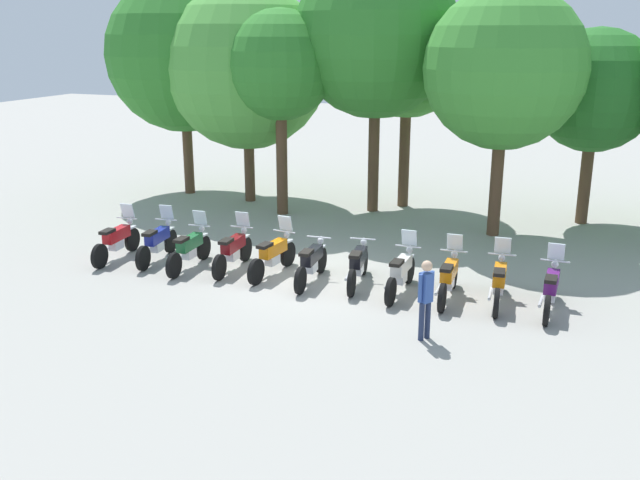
% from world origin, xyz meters
% --- Properties ---
extents(ground_plane, '(80.00, 80.00, 0.00)m').
position_xyz_m(ground_plane, '(0.00, 0.00, 0.00)').
color(ground_plane, '#9E9B93').
extents(motorcycle_0, '(0.62, 2.19, 1.37)m').
position_xyz_m(motorcycle_0, '(-5.46, -0.19, 0.52)').
color(motorcycle_0, black).
rests_on(motorcycle_0, ground_plane).
extents(motorcycle_1, '(0.62, 2.19, 1.37)m').
position_xyz_m(motorcycle_1, '(-4.37, 0.05, 0.52)').
color(motorcycle_1, black).
rests_on(motorcycle_1, ground_plane).
extents(motorcycle_2, '(0.62, 2.19, 1.37)m').
position_xyz_m(motorcycle_2, '(-3.28, -0.17, 0.52)').
color(motorcycle_2, black).
rests_on(motorcycle_2, ground_plane).
extents(motorcycle_3, '(0.62, 2.19, 1.37)m').
position_xyz_m(motorcycle_3, '(-2.19, 0.11, 0.52)').
color(motorcycle_3, black).
rests_on(motorcycle_3, ground_plane).
extents(motorcycle_4, '(0.64, 2.19, 1.37)m').
position_xyz_m(motorcycle_4, '(-1.09, 0.12, 0.52)').
color(motorcycle_4, black).
rests_on(motorcycle_4, ground_plane).
extents(motorcycle_5, '(0.62, 2.19, 0.99)m').
position_xyz_m(motorcycle_5, '(-0.00, -0.07, 0.50)').
color(motorcycle_5, black).
rests_on(motorcycle_5, ground_plane).
extents(motorcycle_6, '(0.62, 2.19, 0.99)m').
position_xyz_m(motorcycle_6, '(1.09, 0.18, 0.50)').
color(motorcycle_6, black).
rests_on(motorcycle_6, ground_plane).
extents(motorcycle_7, '(0.62, 2.19, 1.37)m').
position_xyz_m(motorcycle_7, '(2.18, -0.03, 0.52)').
color(motorcycle_7, black).
rests_on(motorcycle_7, ground_plane).
extents(motorcycle_8, '(0.62, 2.19, 1.37)m').
position_xyz_m(motorcycle_8, '(3.27, -0.00, 0.52)').
color(motorcycle_8, black).
rests_on(motorcycle_8, ground_plane).
extents(motorcycle_9, '(0.62, 2.19, 1.37)m').
position_xyz_m(motorcycle_9, '(4.36, 0.12, 0.52)').
color(motorcycle_9, black).
rests_on(motorcycle_9, ground_plane).
extents(motorcycle_10, '(0.62, 2.19, 1.37)m').
position_xyz_m(motorcycle_10, '(5.46, 0.06, 0.52)').
color(motorcycle_10, black).
rests_on(motorcycle_10, ground_plane).
extents(person_0, '(0.29, 0.38, 1.62)m').
position_xyz_m(person_0, '(3.24, -2.31, 0.94)').
color(person_0, '#232D4C').
rests_on(person_0, ground_plane).
extents(tree_0, '(5.39, 5.39, 7.67)m').
position_xyz_m(tree_0, '(-7.74, 7.35, 4.97)').
color(tree_0, brown).
rests_on(tree_0, ground_plane).
extents(tree_1, '(5.51, 5.51, 7.38)m').
position_xyz_m(tree_1, '(-5.10, 7.02, 4.61)').
color(tree_1, brown).
rests_on(tree_1, ground_plane).
extents(tree_2, '(3.43, 3.43, 6.49)m').
position_xyz_m(tree_2, '(-3.29, 5.73, 4.74)').
color(tree_2, brown).
rests_on(tree_2, ground_plane).
extents(tree_3, '(5.22, 5.22, 8.29)m').
position_xyz_m(tree_3, '(-0.63, 7.17, 5.67)').
color(tree_3, brown).
rests_on(tree_3, ground_plane).
extents(tree_4, '(4.17, 4.17, 7.19)m').
position_xyz_m(tree_4, '(0.16, 8.17, 5.08)').
color(tree_4, brown).
rests_on(tree_4, ground_plane).
extents(tree_5, '(4.52, 4.52, 7.06)m').
position_xyz_m(tree_5, '(3.53, 5.64, 4.79)').
color(tree_5, brown).
rests_on(tree_5, ground_plane).
extents(tree_6, '(3.68, 3.68, 5.93)m').
position_xyz_m(tree_6, '(5.96, 7.98, 4.07)').
color(tree_6, brown).
rests_on(tree_6, ground_plane).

